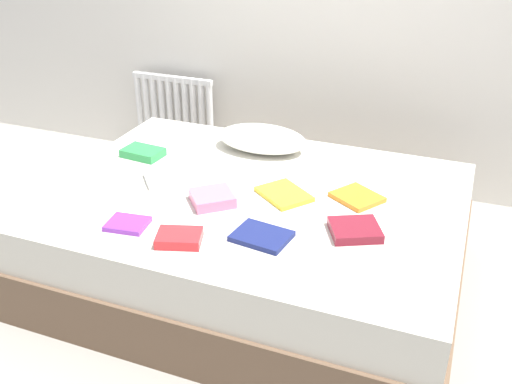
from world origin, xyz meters
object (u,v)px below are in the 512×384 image
at_px(textbook_yellow, 284,194).
at_px(textbook_red, 179,238).
at_px(textbook_navy, 262,236).
at_px(textbook_purple, 127,224).
at_px(textbook_maroon, 355,230).
at_px(pillow, 262,139).
at_px(textbook_white, 166,178).
at_px(radiator, 174,111).
at_px(textbook_orange, 357,197).
at_px(bed, 252,238).
at_px(textbook_pink, 212,198).
at_px(textbook_green, 143,153).

xyz_separation_m(textbook_yellow, textbook_red, (-0.27, -0.54, 0.01)).
bearing_deg(textbook_navy, textbook_red, -146.09).
bearing_deg(textbook_purple, textbook_maroon, 10.37).
bearing_deg(textbook_navy, textbook_purple, -160.82).
distance_m(pillow, textbook_white, 0.62).
bearing_deg(textbook_navy, textbook_white, 159.93).
relative_size(textbook_white, textbook_maroon, 1.00).
distance_m(textbook_white, textbook_navy, 0.72).
height_order(radiator, textbook_maroon, radiator).
distance_m(textbook_maroon, textbook_red, 0.73).
bearing_deg(textbook_orange, textbook_navy, -88.23).
xyz_separation_m(textbook_navy, textbook_red, (-0.30, -0.15, 0.01)).
relative_size(bed, textbook_yellow, 8.22).
distance_m(textbook_orange, textbook_yellow, 0.34).
height_order(textbook_pink, textbook_green, textbook_pink).
height_order(textbook_white, textbook_orange, same).
height_order(textbook_white, textbook_green, textbook_green).
relative_size(textbook_yellow, textbook_purple, 1.43).
xyz_separation_m(textbook_green, textbook_maroon, (1.25, -0.37, -0.00)).
xyz_separation_m(textbook_white, textbook_maroon, (0.99, -0.16, 0.01)).
bearing_deg(textbook_green, textbook_pink, -25.16).
relative_size(radiator, textbook_orange, 3.02).
height_order(textbook_yellow, textbook_purple, same).
relative_size(textbook_navy, textbook_red, 1.25).
bearing_deg(textbook_red, bed, 59.62).
bearing_deg(textbook_pink, radiator, 84.63).
relative_size(bed, textbook_white, 9.89).
bearing_deg(pillow, textbook_maroon, -45.37).
xyz_separation_m(textbook_green, textbook_red, (0.59, -0.70, -0.00)).
bearing_deg(textbook_orange, textbook_purple, -112.29).
bearing_deg(textbook_navy, textbook_yellow, 102.81).
bearing_deg(textbook_navy, pillow, 118.35).
relative_size(pillow, textbook_green, 2.36).
distance_m(bed, textbook_orange, 0.56).
xyz_separation_m(radiator, textbook_yellow, (1.24, -1.18, 0.14)).
distance_m(textbook_pink, textbook_yellow, 0.34).
xyz_separation_m(radiator, textbook_navy, (1.28, -1.57, 0.14)).
xyz_separation_m(textbook_orange, textbook_maroon, (0.06, -0.31, 0.01)).
bearing_deg(textbook_maroon, bed, 134.53).
bearing_deg(textbook_orange, textbook_red, -100.33).
bearing_deg(textbook_pink, textbook_white, 117.19).
bearing_deg(bed, textbook_pink, -129.55).
relative_size(textbook_pink, textbook_red, 1.02).
height_order(textbook_maroon, textbook_red, textbook_red).
relative_size(textbook_pink, textbook_white, 0.92).
xyz_separation_m(textbook_orange, textbook_yellow, (-0.33, -0.10, -0.00)).
distance_m(textbook_white, textbook_purple, 0.46).
bearing_deg(textbook_orange, textbook_green, -150.04).
xyz_separation_m(textbook_white, textbook_navy, (0.64, -0.33, -0.00)).
bearing_deg(pillow, textbook_navy, -69.23).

